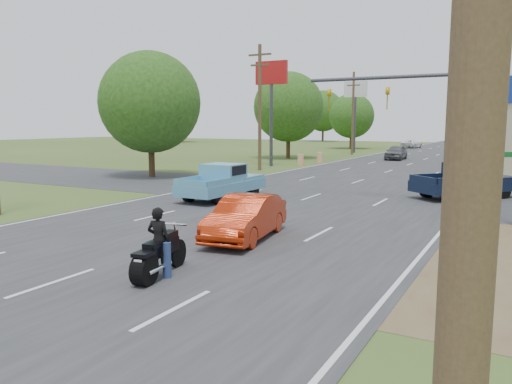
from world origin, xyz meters
The scene contains 27 objects.
ground centered at (0.00, 0.00, 0.00)m, with size 200.00×200.00×0.00m, color #405220.
main_road centered at (0.00, 40.00, 0.01)m, with size 15.00×180.00×0.02m, color #2D2D30.
cross_road centered at (0.00, 18.00, 0.01)m, with size 120.00×10.00×0.02m, color #2D2D30.
utility_pole_5 centered at (-9.50, 28.00, 5.32)m, with size 2.00×0.28×10.00m.
utility_pole_6 centered at (-9.50, 52.00, 5.32)m, with size 2.00×0.28×10.00m.
tree_0 centered at (-14.00, 20.00, 5.26)m, with size 7.14×7.14×8.84m.
tree_1 centered at (-13.50, 42.00, 5.57)m, with size 7.56×7.56×9.36m.
tree_2 centered at (-14.20, 66.00, 4.95)m, with size 6.72×6.72×8.32m.
tree_4 centered at (-55.00, 75.00, 6.82)m, with size 9.24×9.24×11.44m.
tree_6 centered at (-30.00, 95.00, 6.51)m, with size 8.82×8.82×10.92m.
barrel_0 centered at (8.00, 12.00, 0.50)m, with size 0.56×0.56×1.00m, color orange.
barrel_1 centered at (8.40, 20.50, 0.50)m, with size 0.56×0.56×1.00m, color orange.
barrel_2 centered at (-8.50, 34.00, 0.50)m, with size 0.56×0.56×1.00m, color orange.
barrel_3 centered at (-8.20, 38.00, 0.50)m, with size 0.56×0.56×1.00m, color orange.
pole_sign_left_near centered at (-10.50, 32.00, 7.17)m, with size 3.00×0.35×9.20m.
pole_sign_left_far centered at (-10.50, 56.00, 7.17)m, with size 3.00×0.35×9.20m.
lane_sign centered at (8.20, 14.00, 1.90)m, with size 1.20×0.08×2.52m.
street_name_sign centered at (8.80, 15.50, 1.61)m, with size 0.80×0.08×2.61m.
signal_mast centered at (5.82, 17.00, 4.80)m, with size 9.12×0.40×7.00m.
red_convertible centered at (1.72, 6.20, 0.71)m, with size 1.51×4.33×1.43m, color #A42207.
motorcycle centered at (1.92, 1.54, 0.54)m, with size 0.86×2.40×1.22m.
rider centered at (1.91, 1.61, 0.83)m, with size 0.61×0.40×1.66m, color black.
blue_pickup centered at (-3.73, 13.45, 0.90)m, with size 2.20×5.40×1.77m.
navy_pickup centered at (7.05, 19.60, 0.91)m, with size 5.11×5.51×1.81m.
distant_car_grey centered at (-2.59, 45.51, 0.76)m, with size 1.80×4.48×1.53m, color #56575B.
distant_car_silver centered at (3.85, 57.96, 0.75)m, with size 2.09×5.14×1.49m, color #A8A8AC.
distant_car_white centered at (-6.50, 72.57, 0.64)m, with size 2.13×4.62×1.28m, color white.
Camera 1 is at (9.75, -7.72, 3.77)m, focal length 35.00 mm.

